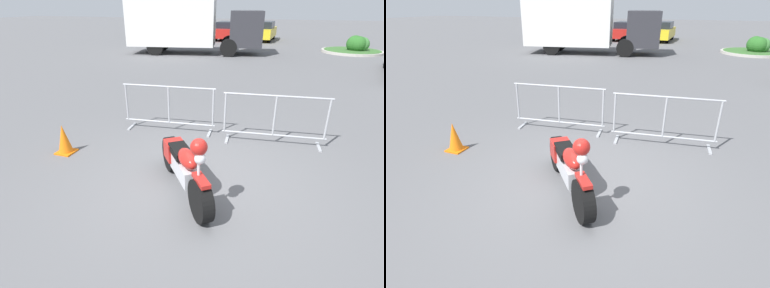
% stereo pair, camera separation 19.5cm
% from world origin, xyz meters
% --- Properties ---
extents(ground_plane, '(120.00, 120.00, 0.00)m').
position_xyz_m(ground_plane, '(0.00, 0.00, 0.00)').
color(ground_plane, '#5B5B5E').
extents(motorcycle, '(1.41, 1.77, 1.19)m').
position_xyz_m(motorcycle, '(-0.11, -0.32, 0.45)').
color(motorcycle, black).
rests_on(motorcycle, ground).
extents(crowd_barrier_near, '(2.15, 0.64, 1.07)m').
position_xyz_m(crowd_barrier_near, '(-1.29, 1.96, 0.55)').
color(crowd_barrier_near, '#9EA0A5').
rests_on(crowd_barrier_near, ground).
extents(crowd_barrier_far, '(2.15, 0.64, 1.07)m').
position_xyz_m(crowd_barrier_far, '(1.07, 1.96, 0.55)').
color(crowd_barrier_far, '#9EA0A5').
rests_on(crowd_barrier_far, ground).
extents(box_truck, '(7.98, 3.65, 2.98)m').
position_xyz_m(box_truck, '(-4.87, 13.60, 1.64)').
color(box_truck, silver).
rests_on(box_truck, ground).
extents(parked_car_black, '(1.91, 4.38, 1.47)m').
position_xyz_m(parked_car_black, '(-9.66, 21.94, 0.74)').
color(parked_car_black, black).
rests_on(parked_car_black, ground).
extents(parked_car_green, '(1.94, 4.45, 1.49)m').
position_xyz_m(parked_car_green, '(-6.90, 21.73, 0.75)').
color(parked_car_green, '#236B38').
rests_on(parked_car_green, ground).
extents(parked_car_red, '(1.84, 4.22, 1.41)m').
position_xyz_m(parked_car_red, '(-4.13, 21.88, 0.72)').
color(parked_car_red, '#B21E19').
rests_on(parked_car_red, ground).
extents(parked_car_yellow, '(1.90, 4.36, 1.46)m').
position_xyz_m(parked_car_yellow, '(-1.37, 22.12, 0.74)').
color(parked_car_yellow, yellow).
rests_on(parked_car_yellow, ground).
extents(pedestrian, '(0.48, 0.48, 1.69)m').
position_xyz_m(pedestrian, '(-3.15, 19.46, 0.92)').
color(pedestrian, '#262838').
rests_on(pedestrian, ground).
extents(planter_island, '(3.51, 3.51, 1.01)m').
position_xyz_m(planter_island, '(4.76, 17.02, 0.31)').
color(planter_island, '#ADA89E').
rests_on(planter_island, ground).
extents(traffic_cone, '(0.34, 0.34, 0.59)m').
position_xyz_m(traffic_cone, '(-2.83, 0.22, 0.29)').
color(traffic_cone, orange).
rests_on(traffic_cone, ground).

